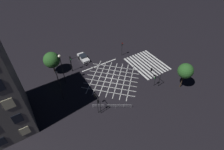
{
  "coord_description": "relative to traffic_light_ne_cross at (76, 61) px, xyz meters",
  "views": [
    {
      "loc": [
        -25.3,
        15.8,
        27.53
      ],
      "look_at": [
        0.0,
        0.0,
        1.07
      ],
      "focal_mm": 28.0,
      "sensor_mm": 36.0,
      "label": 1
    }
  ],
  "objects": [
    {
      "name": "waiting_car",
      "position": [
        2.91,
        -3.1,
        -2.09
      ],
      "size": [
        4.36,
        1.8,
        1.28
      ],
      "rotation": [
        0.0,
        0.0,
        3.14
      ],
      "color": "silver",
      "rests_on": "ground_plane"
    },
    {
      "name": "traffic_light_sw_cross",
      "position": [
        -14.32,
        -12.09,
        -0.4
      ],
      "size": [
        0.36,
        0.39,
        3.21
      ],
      "rotation": [
        0.0,
        0.0,
        1.57
      ],
      "color": "black",
      "rests_on": "ground_plane"
    },
    {
      "name": "road_markings",
      "position": [
        -7.15,
        -12.14,
        -2.7
      ],
      "size": [
        14.72,
        21.75,
        0.01
      ],
      "color": "silver",
      "rests_on": "ground_plane"
    },
    {
      "name": "street_lamp_west",
      "position": [
        -3.1,
        4.1,
        3.24
      ],
      "size": [
        0.61,
        0.61,
        7.69
      ],
      "color": "black",
      "rests_on": "ground_plane"
    },
    {
      "name": "traffic_light_sw_main",
      "position": [
        -13.21,
        -12.9,
        -0.22
      ],
      "size": [
        3.09,
        0.36,
        3.34
      ],
      "color": "black",
      "rests_on": "ground_plane"
    },
    {
      "name": "ground_plane",
      "position": [
        -7.4,
        -5.55,
        -2.7
      ],
      "size": [
        200.0,
        200.0,
        0.0
      ],
      "primitive_type": "plane",
      "color": "black"
    },
    {
      "name": "traffic_light_nw_cross",
      "position": [
        -14.17,
        1.69,
        0.03
      ],
      "size": [
        0.36,
        0.39,
        3.81
      ],
      "rotation": [
        0.0,
        0.0,
        -1.57
      ],
      "color": "black",
      "rests_on": "ground_plane"
    },
    {
      "name": "street_tree_far",
      "position": [
        1.8,
        4.97,
        0.96
      ],
      "size": [
        3.73,
        3.73,
        5.54
      ],
      "color": "#38281C",
      "rests_on": "ground_plane"
    },
    {
      "name": "street_lamp_east",
      "position": [
        -7.33,
        6.22,
        2.35
      ],
      "size": [
        0.46,
        0.46,
        7.43
      ],
      "color": "black",
      "rests_on": "ground_plane"
    },
    {
      "name": "pedestrian_railing",
      "position": [
        -14.62,
        -1.04,
        -2.03
      ],
      "size": [
        4.0,
        6.37,
        1.05
      ],
      "rotation": [
        0.0,
        0.0,
        -2.13
      ],
      "color": "#B7B7BC",
      "rests_on": "ground_plane"
    },
    {
      "name": "traffic_light_ne_cross",
      "position": [
        0.0,
        0.0,
        0.0
      ],
      "size": [
        0.36,
        2.49,
        3.68
      ],
      "rotation": [
        0.0,
        0.0,
        -1.57
      ],
      "color": "black",
      "rests_on": "ground_plane"
    },
    {
      "name": "street_tree_near",
      "position": [
        -17.62,
        -16.84,
        1.86
      ],
      "size": [
        3.18,
        3.18,
        6.17
      ],
      "color": "#38281C",
      "rests_on": "ground_plane"
    },
    {
      "name": "traffic_light_nw_main",
      "position": [
        -13.32,
        1.43,
        0.03
      ],
      "size": [
        2.32,
        0.36,
        3.72
      ],
      "color": "black",
      "rests_on": "ground_plane"
    },
    {
      "name": "traffic_light_ne_main",
      "position": [
        -0.06,
        1.18,
        0.43
      ],
      "size": [
        0.39,
        0.36,
        4.39
      ],
      "rotation": [
        0.0,
        0.0,
        3.14
      ],
      "color": "black",
      "rests_on": "ground_plane"
    },
    {
      "name": "traffic_light_se_main",
      "position": [
        -0.94,
        -12.71,
        0.22
      ],
      "size": [
        0.39,
        0.36,
        4.09
      ],
      "rotation": [
        0.0,
        0.0,
        3.14
      ],
      "color": "black",
      "rests_on": "ground_plane"
    }
  ]
}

